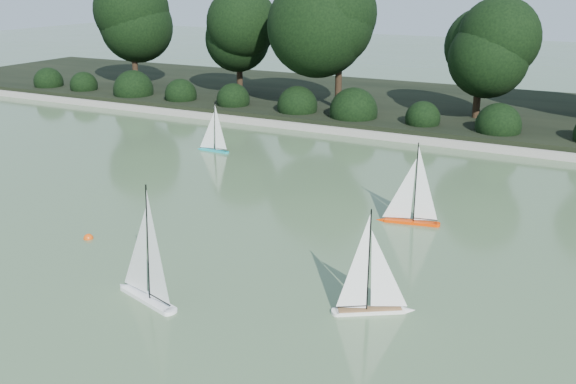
{
  "coord_description": "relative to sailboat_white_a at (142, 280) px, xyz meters",
  "views": [
    {
      "loc": [
        4.41,
        -6.89,
        4.08
      ],
      "look_at": [
        -0.16,
        2.04,
        0.7
      ],
      "focal_mm": 40.0,
      "sensor_mm": 36.0,
      "label": 1
    }
  ],
  "objects": [
    {
      "name": "sailboat_teal",
      "position": [
        -3.44,
        6.82,
        -0.07
      ],
      "size": [
        0.94,
        0.17,
        1.29
      ],
      "color": "teal",
      "rests_on": "ground"
    },
    {
      "name": "far_bank",
      "position": [
        0.8,
        13.95,
        -0.12
      ],
      "size": [
        40.0,
        8.0,
        0.3
      ],
      "primitive_type": "cube",
      "color": "black",
      "rests_on": "ground"
    },
    {
      "name": "sailboat_white_b",
      "position": [
        2.9,
        1.06,
        -0.04
      ],
      "size": [
        1.0,
        0.71,
        1.51
      ],
      "color": "white",
      "rests_on": "ground"
    },
    {
      "name": "tree_line",
      "position": [
        2.03,
        12.38,
        2.37
      ],
      "size": [
        26.31,
        3.93,
        4.39
      ],
      "color": "black",
      "rests_on": "ground"
    },
    {
      "name": "pond_coping",
      "position": [
        0.8,
        9.95,
        -0.18
      ],
      "size": [
        40.0,
        0.35,
        0.18
      ],
      "primitive_type": "cube",
      "color": "gray",
      "rests_on": "ground"
    },
    {
      "name": "shrub_hedge",
      "position": [
        0.8,
        10.85,
        0.18
      ],
      "size": [
        29.1,
        1.1,
        1.1
      ],
      "color": "black",
      "rests_on": "ground"
    },
    {
      "name": "sailboat_white_a",
      "position": [
        0.0,
        0.0,
        0.0
      ],
      "size": [
        1.24,
        0.54,
        1.71
      ],
      "color": "white",
      "rests_on": "ground"
    },
    {
      "name": "sailboat_orange",
      "position": [
        2.29,
        4.28,
        -0.03
      ],
      "size": [
        1.13,
        0.38,
        1.53
      ],
      "color": "#F13700",
      "rests_on": "ground"
    },
    {
      "name": "ground",
      "position": [
        0.8,
        0.95,
        -0.27
      ],
      "size": [
        80.0,
        80.0,
        0.0
      ],
      "primitive_type": "plane",
      "color": "#3B5432",
      "rests_on": "ground"
    },
    {
      "name": "race_buoy",
      "position": [
        -2.13,
        1.21,
        -0.27
      ],
      "size": [
        0.16,
        0.16,
        0.16
      ],
      "primitive_type": "sphere",
      "color": "#E3490B",
      "rests_on": "ground"
    }
  ]
}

